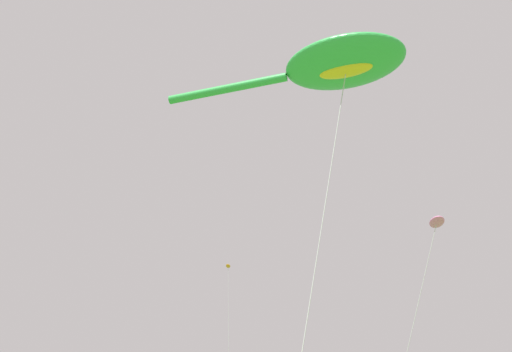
% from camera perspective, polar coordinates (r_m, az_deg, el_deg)
% --- Properties ---
extents(big_show_kite, '(5.93, 6.65, 15.00)m').
position_cam_1_polar(big_show_kite, '(19.27, 7.79, 10.26)').
color(big_show_kite, green).
rests_on(big_show_kite, ground).
extents(small_kite_stunt_black, '(2.13, 3.60, 9.72)m').
position_cam_1_polar(small_kite_stunt_black, '(17.53, 16.23, -5.14)').
color(small_kite_stunt_black, pink).
rests_on(small_kite_stunt_black, ground).
extents(small_kite_streamer_purple, '(1.49, 1.27, 18.45)m').
position_cam_1_polar(small_kite_streamer_purple, '(39.95, -2.59, -10.86)').
color(small_kite_streamer_purple, orange).
rests_on(small_kite_streamer_purple, ground).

